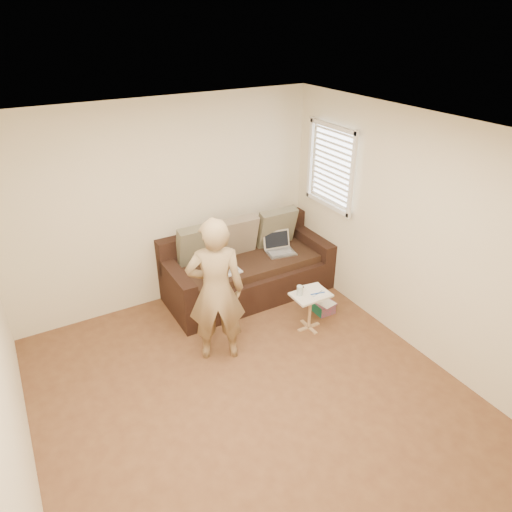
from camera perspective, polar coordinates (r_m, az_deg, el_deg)
name	(u,v)px	position (r m, az deg, el deg)	size (l,w,h in m)	color
floor	(256,402)	(4.78, 0.04, -17.69)	(4.50, 4.50, 0.00)	brown
ceiling	(256,140)	(3.42, 0.05, 14.19)	(4.50, 4.50, 0.00)	white
wall_back	(166,206)	(5.79, -11.18, 6.13)	(4.00, 4.00, 0.00)	beige
wall_front	(488,510)	(2.77, 26.89, -26.36)	(4.00, 4.00, 0.00)	beige
wall_right	(421,240)	(5.12, 19.86, 1.86)	(4.50, 4.50, 0.00)	beige
window_blinds	(331,167)	(5.93, 9.37, 10.91)	(0.12, 0.88, 1.08)	white
sofa	(249,266)	(6.10, -0.94, -1.27)	(2.20, 0.95, 0.85)	black
pillow_left	(198,245)	(5.89, -7.21, 1.39)	(0.55, 0.14, 0.55)	brown
pillow_mid	(237,236)	(6.08, -2.36, 2.48)	(0.55, 0.14, 0.55)	#796A56
pillow_right	(276,227)	(6.34, 2.53, 3.59)	(0.55, 0.14, 0.55)	brown
laptop_silver	(281,253)	(6.23, 3.13, 0.34)	(0.38, 0.27, 0.25)	#B7BABC
laptop_white	(228,272)	(5.79, -3.55, -2.02)	(0.33, 0.24, 0.24)	white
person	(216,291)	(4.82, -5.01, -4.36)	(0.61, 0.42, 1.68)	olive
side_table	(310,311)	(5.57, 6.71, -6.82)	(0.45, 0.31, 0.49)	silver
drinking_glass	(300,290)	(5.37, 5.46, -4.30)	(0.07, 0.07, 0.12)	silver
scissors	(318,293)	(5.44, 7.69, -4.64)	(0.18, 0.10, 0.02)	silver
paper_on_table	(316,290)	(5.52, 7.52, -4.20)	(0.21, 0.30, 0.00)	white
striped_box	(323,307)	(5.97, 8.38, -6.25)	(0.25, 0.25, 0.16)	#D92072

